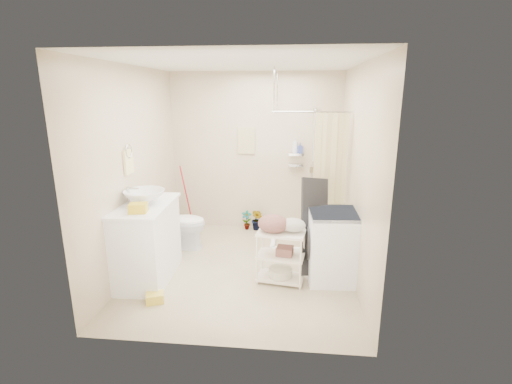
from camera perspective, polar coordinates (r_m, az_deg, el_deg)
floor at (r=5.06m, az=-1.91°, el=-11.58°), size 3.20×3.20×0.00m
ceiling at (r=4.54m, az=-2.21°, el=19.26°), size 2.80×3.20×0.04m
wall_back at (r=6.19m, az=-0.07°, el=6.04°), size 2.80×0.04×2.60m
wall_front at (r=3.10m, az=-5.99°, el=-3.15°), size 2.80×0.04×2.60m
wall_left at (r=5.01m, az=-18.16°, el=3.16°), size 0.04×3.20×2.60m
wall_right at (r=4.65m, az=15.32°, el=2.53°), size 0.04×3.20×2.60m
vanity at (r=4.82m, az=-16.49°, el=-7.31°), size 0.66×1.12×0.97m
sink at (r=4.65m, az=-16.78°, el=-0.73°), size 0.58×0.58×0.17m
counter_basket at (r=4.33m, az=-17.68°, el=-2.36°), size 0.21×0.18×0.11m
floor_basket at (r=4.43m, az=-15.32°, el=-15.19°), size 0.34×0.30×0.15m
toilet at (r=5.66m, az=-11.66°, el=-4.62°), size 0.77×0.44×0.78m
mop at (r=6.42m, az=-10.97°, el=-0.75°), size 0.13×0.13×1.11m
potted_plant_a at (r=6.34m, az=-1.46°, el=-4.34°), size 0.18×0.12×0.33m
potted_plant_b at (r=6.29m, az=0.18°, el=-4.28°), size 0.26×0.26×0.37m
hanging_towel at (r=6.16m, az=-1.49°, el=7.87°), size 0.28×0.03×0.42m
towel_ring at (r=4.79m, az=-19.05°, el=4.66°), size 0.04×0.22×0.34m
tp_holder at (r=5.18m, az=-17.02°, el=-3.01°), size 0.08×0.12×0.14m
shower at (r=5.67m, az=7.96°, el=2.50°), size 1.10×1.10×2.10m
shampoo_bottle_a at (r=6.07m, az=6.04°, el=7.12°), size 0.12×0.12×0.24m
shampoo_bottle_b at (r=6.06m, az=6.80°, el=6.74°), size 0.10×0.10×0.17m
washing_machine at (r=4.71m, az=11.78°, el=-8.10°), size 0.64×0.66×0.88m
laundry_rack at (r=4.58m, az=3.83°, el=-9.17°), size 0.61×0.41×0.78m
ironing_board at (r=4.74m, az=8.97°, el=-5.22°), size 0.37×0.25×1.28m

